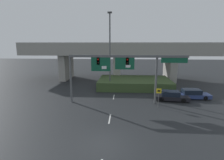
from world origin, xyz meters
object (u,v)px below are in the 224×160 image
(signal_gantry, at_px, (121,65))
(speed_limit_sign, at_px, (159,95))
(highway_light_pole_near, at_px, (110,50))
(parked_sedan_near_right, at_px, (171,96))
(parked_sedan_mid_right, at_px, (192,94))

(signal_gantry, relative_size, speed_limit_sign, 6.19)
(signal_gantry, height_order, highway_light_pole_near, highway_light_pole_near)
(highway_light_pole_near, height_order, parked_sedan_near_right, highway_light_pole_near)
(highway_light_pole_near, xyz_separation_m, parked_sedan_mid_right, (12.35, -4.43, -6.19))
(signal_gantry, bearing_deg, parked_sedan_mid_right, 14.87)
(signal_gantry, distance_m, speed_limit_sign, 6.02)
(signal_gantry, height_order, parked_sedan_near_right, signal_gantry)
(highway_light_pole_near, bearing_deg, signal_gantry, -74.05)
(parked_sedan_near_right, bearing_deg, signal_gantry, -159.88)
(signal_gantry, bearing_deg, highway_light_pole_near, 105.95)
(signal_gantry, height_order, parked_sedan_mid_right, signal_gantry)
(signal_gantry, xyz_separation_m, highway_light_pole_near, (-2.05, 7.16, 1.65))
(signal_gantry, xyz_separation_m, parked_sedan_mid_right, (10.31, 2.74, -4.54))
(speed_limit_sign, height_order, parked_sedan_near_right, speed_limit_sign)
(signal_gantry, distance_m, parked_sedan_near_right, 8.52)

